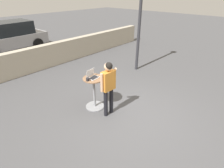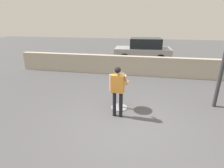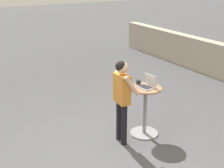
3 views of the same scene
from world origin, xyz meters
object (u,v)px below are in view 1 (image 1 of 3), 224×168
Objects in this scene: coffee_mug at (88,79)px; standing_person at (108,83)px; cafe_table at (94,92)px; parked_car_near_street at (9,37)px; laptop at (92,76)px; street_lamp at (141,0)px.

coffee_mug is 0.07× the size of standing_person.
cafe_table is 7.78m from parked_car_near_street.
laptop is at bearing 99.28° from cafe_table.
laptop is 7.74m from parked_car_near_street.
parked_car_near_street is at bearing 86.00° from cafe_table.
laptop is 0.07× the size of street_lamp.
standing_person is at bearing -64.84° from coffee_mug.
cafe_table is 0.51m from laptop.
cafe_table is 0.62× the size of standing_person.
cafe_table is 0.55m from coffee_mug.
parked_car_near_street reaches higher than standing_person.
laptop reaches higher than coffee_mug.
parked_car_near_street is at bearing 85.95° from laptop.
coffee_mug is 3.95m from street_lamp.
street_lamp reaches higher than standing_person.
cafe_table is 4.02m from street_lamp.
cafe_table is 8.26× the size of coffee_mug.
coffee_mug reaches higher than cafe_table.
standing_person is (0.25, -0.53, -0.03)m from coffee_mug.
parked_car_near_street is at bearing 110.92° from street_lamp.
standing_person reaches higher than coffee_mug.
street_lamp reaches higher than coffee_mug.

